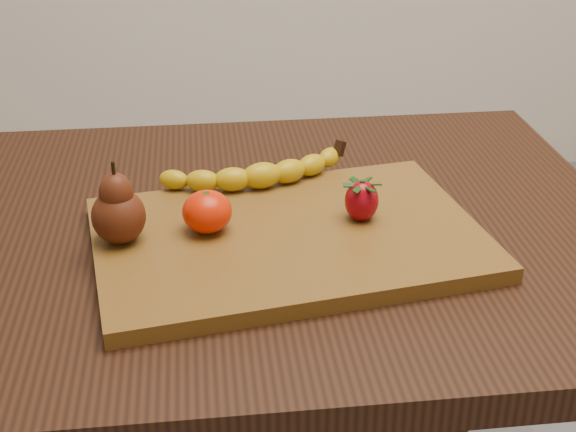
{
  "coord_description": "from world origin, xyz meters",
  "views": [
    {
      "loc": [
        -0.03,
        -0.88,
        1.24
      ],
      "look_at": [
        0.06,
        -0.06,
        0.8
      ],
      "focal_mm": 50.0,
      "sensor_mm": 36.0,
      "label": 1
    }
  ],
  "objects": [
    {
      "name": "pear",
      "position": [
        -0.13,
        -0.06,
        0.83
      ],
      "size": [
        0.07,
        0.07,
        0.1
      ],
      "primitive_type": null,
      "rotation": [
        0.0,
        0.0,
        0.16
      ],
      "color": "#4F1F0C",
      "rests_on": "cutting_board"
    },
    {
      "name": "strawberry",
      "position": [
        0.16,
        -0.04,
        0.81
      ],
      "size": [
        0.04,
        0.04,
        0.05
      ],
      "primitive_type": null,
      "rotation": [
        0.0,
        0.0,
        -0.08
      ],
      "color": "#92030F",
      "rests_on": "cutting_board"
    },
    {
      "name": "banana",
      "position": [
        0.04,
        0.06,
        0.8
      ],
      "size": [
        0.23,
        0.1,
        0.03
      ],
      "primitive_type": null,
      "rotation": [
        0.0,
        0.0,
        0.22
      ],
      "color": "#CDA909",
      "rests_on": "cutting_board"
    },
    {
      "name": "table",
      "position": [
        0.0,
        0.0,
        0.66
      ],
      "size": [
        1.0,
        0.7,
        0.76
      ],
      "color": "black",
      "rests_on": "ground"
    },
    {
      "name": "mandarin",
      "position": [
        -0.03,
        -0.05,
        0.8
      ],
      "size": [
        0.06,
        0.06,
        0.05
      ],
      "primitive_type": "ellipsoid",
      "rotation": [
        0.0,
        0.0,
        0.04
      ],
      "color": "red",
      "rests_on": "cutting_board"
    },
    {
      "name": "cutting_board",
      "position": [
        0.06,
        -0.06,
        0.77
      ],
      "size": [
        0.49,
        0.36,
        0.02
      ],
      "primitive_type": "cube",
      "rotation": [
        0.0,
        0.0,
        0.15
      ],
      "color": "brown",
      "rests_on": "table"
    }
  ]
}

